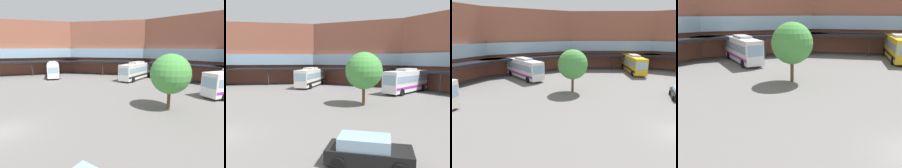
# 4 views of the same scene
# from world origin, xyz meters

# --- Properties ---
(station_building) EXTENTS (85.33, 48.43, 13.65)m
(station_building) POSITION_xyz_m (0.00, 23.13, 6.58)
(station_building) COLOR #93543F
(station_building) RESTS_ON ground
(bus_1) EXTENTS (10.48, 9.71, 4.01)m
(bus_1) POSITION_xyz_m (24.06, 16.56, 2.03)
(bus_1) COLOR gold
(bus_1) RESTS_ON ground
(bus_3) EXTENTS (3.92, 10.94, 4.00)m
(bus_3) POSITION_xyz_m (3.72, 28.97, 2.02)
(bus_3) COLOR white
(bus_3) RESTS_ON ground
(plaza_tree) EXTENTS (4.39, 4.39, 6.35)m
(plaza_tree) POSITION_xyz_m (3.21, 15.99, 4.14)
(plaza_tree) COLOR brown
(plaza_tree) RESTS_ON ground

